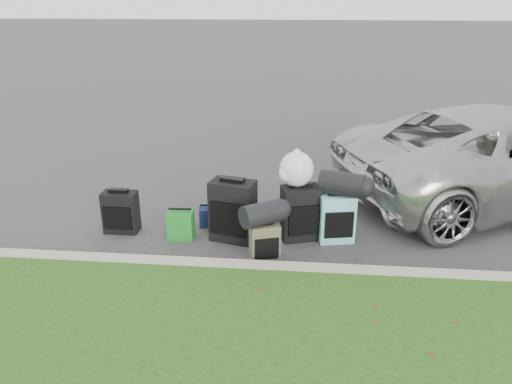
# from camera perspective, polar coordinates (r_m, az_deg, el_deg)

# --- Properties ---
(ground) EXTENTS (120.00, 120.00, 0.00)m
(ground) POSITION_cam_1_polar(r_m,az_deg,el_deg) (6.69, 0.70, -5.05)
(ground) COLOR #383535
(ground) RESTS_ON ground
(curb) EXTENTS (120.00, 0.18, 0.15)m
(curb) POSITION_cam_1_polar(r_m,az_deg,el_deg) (5.78, -0.13, -8.83)
(curb) COLOR #9E937F
(curb) RESTS_ON ground
(suv) EXTENTS (5.75, 4.13, 1.45)m
(suv) POSITION_cam_1_polar(r_m,az_deg,el_deg) (8.53, 27.07, 3.77)
(suv) COLOR #B7B7B2
(suv) RESTS_ON ground
(suitcase_small_black) EXTENTS (0.46, 0.25, 0.57)m
(suitcase_small_black) POSITION_cam_1_polar(r_m,az_deg,el_deg) (6.94, -15.19, -2.22)
(suitcase_small_black) COLOR black
(suitcase_small_black) RESTS_ON ground
(suitcase_large_black_left) EXTENTS (0.62, 0.46, 0.81)m
(suitcase_large_black_left) POSITION_cam_1_polar(r_m,az_deg,el_deg) (6.45, -2.65, -2.15)
(suitcase_large_black_left) COLOR black
(suitcase_large_black_left) RESTS_ON ground
(suitcase_olive) EXTENTS (0.40, 0.31, 0.48)m
(suitcase_olive) POSITION_cam_1_polar(r_m,az_deg,el_deg) (6.00, 1.00, -5.78)
(suitcase_olive) COLOR #423E2C
(suitcase_olive) RESTS_ON ground
(suitcase_teal) EXTENTS (0.49, 0.35, 0.64)m
(suitcase_teal) POSITION_cam_1_polar(r_m,az_deg,el_deg) (6.52, 9.17, -2.95)
(suitcase_teal) COLOR #5AABB5
(suitcase_teal) RESTS_ON ground
(suitcase_large_black_right) EXTENTS (0.55, 0.42, 0.73)m
(suitcase_large_black_right) POSITION_cam_1_polar(r_m,az_deg,el_deg) (6.50, 5.09, -2.41)
(suitcase_large_black_right) COLOR black
(suitcase_large_black_right) RESTS_ON ground
(tote_green) EXTENTS (0.34, 0.28, 0.37)m
(tote_green) POSITION_cam_1_polar(r_m,az_deg,el_deg) (6.64, -8.58, -3.72)
(tote_green) COLOR #1C7E25
(tote_green) RESTS_ON ground
(tote_navy) EXTENTS (0.28, 0.23, 0.26)m
(tote_navy) POSITION_cam_1_polar(r_m,az_deg,el_deg) (6.97, -5.47, -2.80)
(tote_navy) COLOR navy
(tote_navy) RESTS_ON ground
(duffel_left) EXTENTS (0.57, 0.51, 0.27)m
(duffel_left) POSITION_cam_1_polar(r_m,az_deg,el_deg) (5.85, 0.74, -2.49)
(duffel_left) COLOR black
(duffel_left) RESTS_ON suitcase_olive
(duffel_right) EXTENTS (0.62, 0.46, 0.31)m
(duffel_right) POSITION_cam_1_polar(r_m,az_deg,el_deg) (6.35, 9.80, 0.92)
(duffel_right) COLOR black
(duffel_right) RESTS_ON suitcase_teal
(trash_bag) EXTENTS (0.44, 0.44, 0.44)m
(trash_bag) POSITION_cam_1_polar(r_m,az_deg,el_deg) (6.33, 4.65, 2.60)
(trash_bag) COLOR white
(trash_bag) RESTS_ON suitcase_large_black_right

